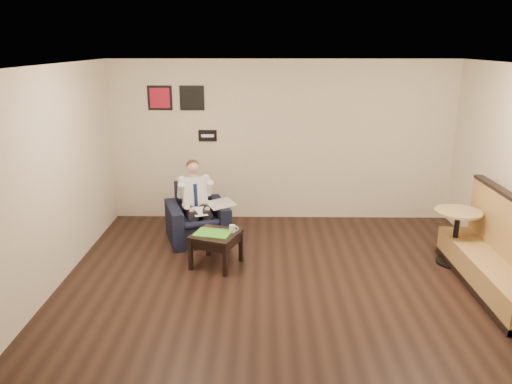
{
  "coord_description": "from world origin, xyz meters",
  "views": [
    {
      "loc": [
        -0.33,
        -5.61,
        3.05
      ],
      "look_at": [
        -0.43,
        1.2,
        1.01
      ],
      "focal_mm": 35.0,
      "sensor_mm": 36.0,
      "label": 1
    }
  ],
  "objects_px": {
    "smartphone": "(225,229)",
    "cafe_table": "(455,237)",
    "green_folder": "(213,233)",
    "coffee_mug": "(232,229)",
    "seated_man": "(198,206)",
    "armchair": "(197,213)",
    "side_table": "(216,249)",
    "banquette": "(493,245)"
  },
  "relations": [
    {
      "from": "armchair",
      "to": "coffee_mug",
      "type": "xyz_separation_m",
      "value": [
        0.62,
        -0.93,
        0.1
      ]
    },
    {
      "from": "seated_man",
      "to": "banquette",
      "type": "bearing_deg",
      "value": -38.97
    },
    {
      "from": "green_folder",
      "to": "cafe_table",
      "type": "height_order",
      "value": "cafe_table"
    },
    {
      "from": "smartphone",
      "to": "cafe_table",
      "type": "xyz_separation_m",
      "value": [
        3.29,
        -0.02,
        -0.09
      ]
    },
    {
      "from": "armchair",
      "to": "smartphone",
      "type": "distance_m",
      "value": 0.98
    },
    {
      "from": "smartphone",
      "to": "banquette",
      "type": "relative_size",
      "value": 0.07
    },
    {
      "from": "green_folder",
      "to": "smartphone",
      "type": "height_order",
      "value": "green_folder"
    },
    {
      "from": "armchair",
      "to": "seated_man",
      "type": "distance_m",
      "value": 0.2
    },
    {
      "from": "coffee_mug",
      "to": "smartphone",
      "type": "relative_size",
      "value": 0.68
    },
    {
      "from": "seated_man",
      "to": "coffee_mug",
      "type": "relative_size",
      "value": 11.76
    },
    {
      "from": "coffee_mug",
      "to": "banquette",
      "type": "relative_size",
      "value": 0.04
    },
    {
      "from": "seated_man",
      "to": "coffee_mug",
      "type": "height_order",
      "value": "seated_man"
    },
    {
      "from": "green_folder",
      "to": "cafe_table",
      "type": "xyz_separation_m",
      "value": [
        3.44,
        0.13,
        -0.09
      ]
    },
    {
      "from": "side_table",
      "to": "banquette",
      "type": "distance_m",
      "value": 3.65
    },
    {
      "from": "seated_man",
      "to": "coffee_mug",
      "type": "bearing_deg",
      "value": -72.81
    },
    {
      "from": "banquette",
      "to": "coffee_mug",
      "type": "bearing_deg",
      "value": 168.73
    },
    {
      "from": "side_table",
      "to": "coffee_mug",
      "type": "distance_m",
      "value": 0.38
    },
    {
      "from": "side_table",
      "to": "cafe_table",
      "type": "height_order",
      "value": "cafe_table"
    },
    {
      "from": "banquette",
      "to": "seated_man",
      "type": "bearing_deg",
      "value": 159.3
    },
    {
      "from": "coffee_mug",
      "to": "smartphone",
      "type": "xyz_separation_m",
      "value": [
        -0.12,
        0.09,
        -0.05
      ]
    },
    {
      "from": "seated_man",
      "to": "smartphone",
      "type": "xyz_separation_m",
      "value": [
        0.47,
        -0.73,
        -0.11
      ]
    },
    {
      "from": "side_table",
      "to": "smartphone",
      "type": "relative_size",
      "value": 3.93
    },
    {
      "from": "seated_man",
      "to": "armchair",
      "type": "bearing_deg",
      "value": 90.0
    },
    {
      "from": "banquette",
      "to": "cafe_table",
      "type": "distance_m",
      "value": 0.78
    },
    {
      "from": "smartphone",
      "to": "banquette",
      "type": "xyz_separation_m",
      "value": [
        3.47,
        -0.76,
        0.1
      ]
    },
    {
      "from": "cafe_table",
      "to": "side_table",
      "type": "bearing_deg",
      "value": -177.96
    },
    {
      "from": "seated_man",
      "to": "cafe_table",
      "type": "bearing_deg",
      "value": -29.52
    },
    {
      "from": "smartphone",
      "to": "cafe_table",
      "type": "height_order",
      "value": "cafe_table"
    },
    {
      "from": "green_folder",
      "to": "armchair",
      "type": "bearing_deg",
      "value": 109.6
    },
    {
      "from": "side_table",
      "to": "seated_man",
      "type": "bearing_deg",
      "value": 112.14
    },
    {
      "from": "coffee_mug",
      "to": "smartphone",
      "type": "height_order",
      "value": "coffee_mug"
    },
    {
      "from": "green_folder",
      "to": "banquette",
      "type": "xyz_separation_m",
      "value": [
        3.62,
        -0.61,
        0.1
      ]
    },
    {
      "from": "seated_man",
      "to": "green_folder",
      "type": "xyz_separation_m",
      "value": [
        0.32,
        -0.88,
        -0.11
      ]
    },
    {
      "from": "seated_man",
      "to": "cafe_table",
      "type": "xyz_separation_m",
      "value": [
        3.75,
        -0.75,
        -0.21
      ]
    },
    {
      "from": "banquette",
      "to": "cafe_table",
      "type": "relative_size",
      "value": 2.91
    },
    {
      "from": "green_folder",
      "to": "seated_man",
      "type": "bearing_deg",
      "value": 109.77
    },
    {
      "from": "seated_man",
      "to": "green_folder",
      "type": "distance_m",
      "value": 0.94
    },
    {
      "from": "seated_man",
      "to": "smartphone",
      "type": "bearing_deg",
      "value": -75.53
    },
    {
      "from": "coffee_mug",
      "to": "banquette",
      "type": "xyz_separation_m",
      "value": [
        3.35,
        -0.67,
        0.06
      ]
    },
    {
      "from": "seated_man",
      "to": "side_table",
      "type": "xyz_separation_m",
      "value": [
        0.35,
        -0.87,
        -0.36
      ]
    },
    {
      "from": "green_folder",
      "to": "coffee_mug",
      "type": "relative_size",
      "value": 4.74
    },
    {
      "from": "smartphone",
      "to": "banquette",
      "type": "bearing_deg",
      "value": 18.97
    }
  ]
}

